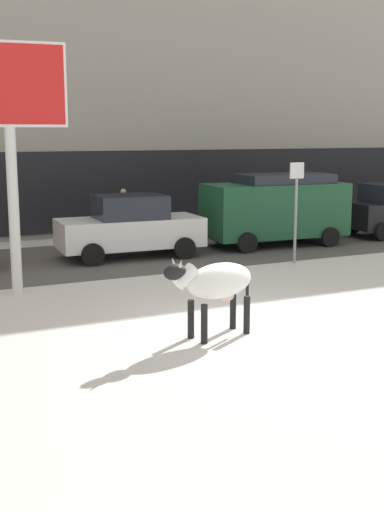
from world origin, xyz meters
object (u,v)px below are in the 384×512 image
at_px(car_white_sedan, 130,227).
at_px(street_sign, 296,204).
at_px(pedestrian_near_billboard, 124,213).
at_px(cow_holstein, 216,282).
at_px(billboard, 8,100).
at_px(car_darkgreen_van, 276,207).

distance_m(car_white_sedan, street_sign, 4.86).
height_order(pedestrian_near_billboard, street_sign, street_sign).
height_order(cow_holstein, car_white_sedan, car_white_sedan).
height_order(cow_holstein, billboard, billboard).
relative_size(car_white_sedan, street_sign, 1.52).
bearing_deg(street_sign, car_white_sedan, 143.45).
xyz_separation_m(cow_holstein, billboard, (-2.62, 4.77, 3.31)).
bearing_deg(car_darkgreen_van, cow_holstein, -128.53).
bearing_deg(pedestrian_near_billboard, street_sign, -65.91).
height_order(car_darkgreen_van, pedestrian_near_billboard, car_darkgreen_van).
bearing_deg(cow_holstein, street_sign, 44.73).
bearing_deg(pedestrian_near_billboard, car_darkgreen_van, -41.25).
relative_size(cow_holstein, billboard, 0.35).
height_order(car_darkgreen_van, street_sign, street_sign).
xyz_separation_m(billboard, pedestrian_near_billboard, (4.95, 6.65, -3.43)).
distance_m(billboard, car_white_sedan, 6.09).
distance_m(cow_holstein, car_darkgreen_van, 10.14).
bearing_deg(car_white_sedan, cow_holstein, -99.24).
bearing_deg(pedestrian_near_billboard, car_white_sedan, -106.68).
relative_size(car_darkgreen_van, street_sign, 1.66).
height_order(billboard, pedestrian_near_billboard, billboard).
bearing_deg(car_white_sedan, street_sign, -36.55).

